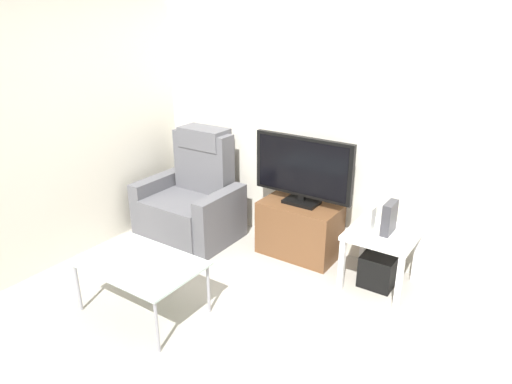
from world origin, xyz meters
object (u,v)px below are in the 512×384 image
(cell_phone, at_px, (144,265))
(side_table, at_px, (382,241))
(coffee_table, at_px, (141,265))
(tv_stand, at_px, (299,229))
(recliner_armchair, at_px, (193,200))
(game_console, at_px, (389,218))
(subwoofer_box, at_px, (379,270))
(book_upright, at_px, (371,219))
(television, at_px, (303,169))

(cell_phone, bearing_deg, side_table, 28.54)
(coffee_table, bearing_deg, tv_stand, 69.07)
(recliner_armchair, relative_size, game_console, 4.06)
(subwoofer_box, distance_m, cell_phone, 1.93)
(book_upright, height_order, game_console, game_console)
(recliner_armchair, bearing_deg, side_table, 10.15)
(recliner_armchair, xyz_separation_m, game_console, (1.98, 0.14, 0.25))
(tv_stand, relative_size, television, 0.77)
(subwoofer_box, bearing_deg, tv_stand, 173.96)
(book_upright, bearing_deg, coffee_table, -133.32)
(recliner_armchair, relative_size, subwoofer_box, 3.90)
(book_upright, bearing_deg, subwoofer_box, 11.31)
(recliner_armchair, distance_m, subwoofer_box, 1.96)
(game_console, height_order, coffee_table, game_console)
(tv_stand, height_order, subwoofer_box, tv_stand)
(television, relative_size, cell_phone, 6.39)
(television, relative_size, game_console, 3.60)
(side_table, height_order, game_console, game_console)
(side_table, height_order, coffee_table, side_table)
(recliner_armchair, height_order, side_table, recliner_armchair)
(subwoofer_box, distance_m, game_console, 0.49)
(cell_phone, bearing_deg, game_console, 27.99)
(tv_stand, bearing_deg, coffee_table, -110.93)
(side_table, relative_size, subwoofer_box, 1.95)
(television, relative_size, coffee_table, 1.06)
(subwoofer_box, xyz_separation_m, book_upright, (-0.10, -0.02, 0.46))
(tv_stand, bearing_deg, recliner_armchair, -169.11)
(game_console, bearing_deg, subwoofer_box, -164.05)
(television, bearing_deg, cell_phone, -108.43)
(recliner_armchair, bearing_deg, subwoofer_box, 10.15)
(side_table, bearing_deg, television, 172.64)
(side_table, bearing_deg, game_console, 15.95)
(recliner_armchair, xyz_separation_m, side_table, (1.94, 0.13, 0.04))
(television, bearing_deg, coffee_table, -110.69)
(recliner_armchair, xyz_separation_m, cell_phone, (0.63, -1.25, 0.06))
(tv_stand, distance_m, subwoofer_box, 0.83)
(recliner_armchair, distance_m, side_table, 1.95)
(television, xyz_separation_m, subwoofer_box, (0.81, -0.11, -0.71))
(television, bearing_deg, subwoofer_box, -7.36)
(tv_stand, xyz_separation_m, side_table, (0.81, -0.09, 0.15))
(side_table, bearing_deg, cell_phone, -133.41)
(television, height_order, game_console, television)
(subwoofer_box, relative_size, book_upright, 1.36)
(game_console, bearing_deg, recliner_armchair, -175.92)
(game_console, bearing_deg, book_upright, -167.47)
(subwoofer_box, distance_m, coffee_table, 1.95)
(recliner_armchair, bearing_deg, television, 18.12)
(book_upright, bearing_deg, game_console, 12.53)
(book_upright, xyz_separation_m, cell_phone, (-1.21, -1.36, -0.16))
(television, xyz_separation_m, book_upright, (0.71, -0.13, -0.26))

